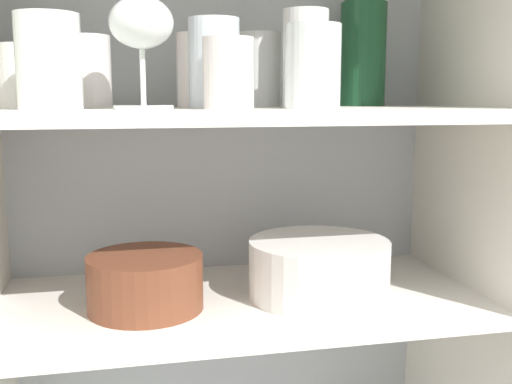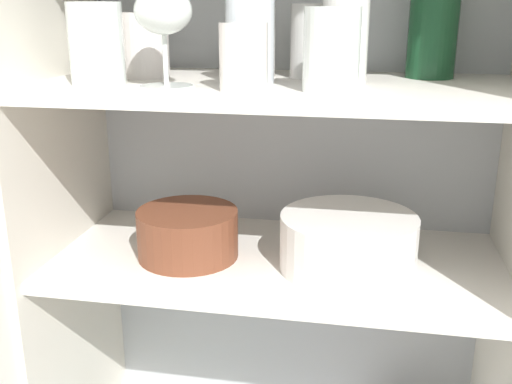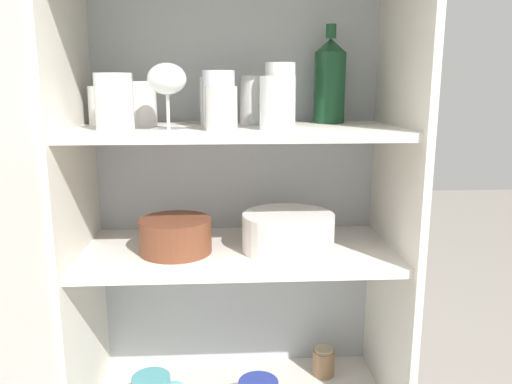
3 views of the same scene
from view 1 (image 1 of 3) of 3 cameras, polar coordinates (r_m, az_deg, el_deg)
The scene contains 17 objects.
cupboard_back_panel at distance 1.14m, azimuth -3.06°, elevation -8.34°, with size 0.78×0.02×1.34m, color #B2B7BC.
cupboard_side_right at distance 1.10m, azimuth 18.94°, elevation -9.45°, with size 0.02×0.38×1.34m, color silver.
shelf_board_middle at distance 0.96m, azimuth -1.31°, elevation -10.45°, with size 0.75×0.35×0.02m, color silver.
shelf_board_upper at distance 0.91m, azimuth -1.38°, elevation 7.40°, with size 0.75×0.35×0.02m, color silver.
tumbler_glass_0 at distance 0.93m, azimuth 4.70°, elevation 12.50°, with size 0.07×0.07×0.14m.
tumbler_glass_1 at distance 0.92m, azimuth -16.16°, elevation 10.92°, with size 0.08×0.08×0.10m.
tumbler_glass_2 at distance 0.96m, azimuth -5.37°, elevation 11.44°, with size 0.07×0.07×0.11m.
tumbler_glass_3 at distance 0.88m, azimuth -4.00°, elevation 12.10°, with size 0.07×0.07×0.13m.
tumbler_glass_4 at distance 0.82m, azimuth -19.12°, elevation 11.62°, with size 0.08×0.08×0.12m.
tumbler_glass_5 at distance 0.85m, azimuth 5.41°, elevation 11.78°, with size 0.08×0.08×0.11m.
tumbler_glass_6 at distance 0.97m, azimuth -21.17°, elevation 10.25°, with size 0.08×0.08×0.09m.
tumbler_glass_7 at distance 0.80m, azimuth -2.65°, elevation 11.20°, with size 0.07×0.07×0.09m.
tumbler_glass_8 at distance 0.98m, azimuth 0.29°, elevation 11.53°, with size 0.07×0.07×0.12m.
wine_glass_0 at distance 0.79m, azimuth -10.85°, elevation 14.95°, with size 0.08×0.08×0.14m.
wine_bottle at distance 1.08m, azimuth 10.17°, elevation 13.71°, with size 0.08×0.08×0.24m.
plate_stack_white at distance 0.95m, azimuth 6.01°, elevation -7.25°, with size 0.22×0.22×0.09m.
mixing_bowl_large at distance 0.91m, azimuth -10.50°, elevation -8.25°, with size 0.17×0.17×0.08m.
Camera 1 is at (-0.17, -0.72, 1.01)m, focal length 42.00 mm.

